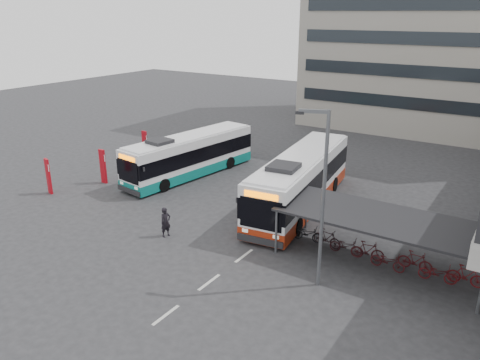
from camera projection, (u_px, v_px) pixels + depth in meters
The scene contains 11 objects.
ground at pixel (205, 244), 25.43m from camera, with size 120.00×120.00×0.00m, color #28282B.
bike_shelter at pixel (379, 240), 22.98m from camera, with size 10.00×4.00×2.54m.
office_block at pixel (470, 5), 46.44m from camera, with size 30.00×15.00×25.00m, color gray.
road_markings at pixel (209, 282), 21.78m from camera, with size 0.15×7.60×0.01m.
bus_main at pixel (300, 181), 29.73m from camera, with size 4.33×12.94×3.75m.
bus_teal at pixel (190, 156), 35.57m from camera, with size 3.99×11.73×3.40m.
pedestrian at pixel (166, 222), 25.98m from camera, with size 0.63×0.41×1.72m, color black.
lamp_post at pixel (321, 190), 20.04m from camera, with size 1.37×0.67×8.18m.
sign_totem_south at pixel (48, 176), 32.05m from camera, with size 0.53×0.29×2.51m.
sign_totem_mid at pixel (103, 166), 34.06m from camera, with size 0.55×0.18×2.55m.
sign_totem_north at pixel (145, 144), 39.93m from camera, with size 0.52×0.16×2.39m.
Camera 1 is at (14.06, -18.00, 11.87)m, focal length 35.00 mm.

